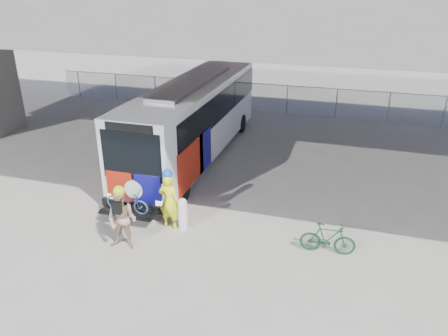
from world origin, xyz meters
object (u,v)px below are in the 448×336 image
at_px(bollard, 183,213).
at_px(bike_parked, 328,239).
at_px(cyclist_hivis, 169,200).
at_px(cyclist_tan, 122,219).
at_px(bus, 194,114).

bearing_deg(bollard, bike_parked, 0.00).
height_order(cyclist_hivis, cyclist_tan, cyclist_tan).
bearing_deg(bike_parked, cyclist_tan, 100.86).
xyz_separation_m(bus, bike_parked, (6.77, -6.33, -1.60)).
bearing_deg(bus, bike_parked, -43.10).
relative_size(cyclist_tan, bike_parked, 1.28).
bearing_deg(cyclist_hivis, bike_parked, -178.22).
xyz_separation_m(bollard, bike_parked, (4.83, 0.00, -0.11)).
relative_size(bus, bollard, 11.01).
xyz_separation_m(cyclist_hivis, cyclist_tan, (-0.89, -1.60, -0.02)).
height_order(bollard, cyclist_tan, cyclist_tan).
relative_size(cyclist_hivis, cyclist_tan, 0.99).
distance_m(bus, bike_parked, 9.40).
distance_m(bus, cyclist_hivis, 6.58).
xyz_separation_m(bollard, cyclist_hivis, (-0.49, 0.00, 0.42)).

